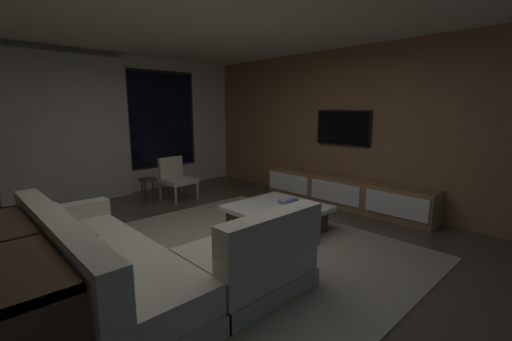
# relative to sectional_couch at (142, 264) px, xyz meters

# --- Properties ---
(floor) EXTENTS (9.20, 9.20, 0.00)m
(floor) POSITION_rel_sectional_couch_xyz_m (0.98, 0.20, -0.29)
(floor) COLOR #473D33
(back_wall_with_window) EXTENTS (6.60, 0.30, 2.70)m
(back_wall_with_window) POSITION_rel_sectional_couch_xyz_m (0.92, 3.82, 1.05)
(back_wall_with_window) COLOR beige
(back_wall_with_window) RESTS_ON floor
(media_wall) EXTENTS (0.12, 7.80, 2.70)m
(media_wall) POSITION_rel_sectional_couch_xyz_m (4.04, 0.20, 1.06)
(media_wall) COLOR #8E6642
(media_wall) RESTS_ON floor
(ceiling) EXTENTS (8.20, 8.20, 0.00)m
(ceiling) POSITION_rel_sectional_couch_xyz_m (0.98, 0.20, 2.41)
(ceiling) COLOR beige
(area_rug) EXTENTS (3.20, 3.80, 0.01)m
(area_rug) POSITION_rel_sectional_couch_xyz_m (1.33, 0.10, -0.28)
(area_rug) COLOR gray
(area_rug) RESTS_ON floor
(sectional_couch) EXTENTS (1.98, 2.50, 0.82)m
(sectional_couch) POSITION_rel_sectional_couch_xyz_m (0.00, 0.00, 0.00)
(sectional_couch) COLOR #A49C8C
(sectional_couch) RESTS_ON floor
(coffee_table) EXTENTS (1.16, 1.16, 0.36)m
(coffee_table) POSITION_rel_sectional_couch_xyz_m (2.06, 0.25, -0.10)
(coffee_table) COLOR #44301F
(coffee_table) RESTS_ON floor
(book_stack_on_coffee_table) EXTENTS (0.24, 0.19, 0.09)m
(book_stack_on_coffee_table) POSITION_rel_sectional_couch_xyz_m (2.25, 0.22, 0.11)
(book_stack_on_coffee_table) COLOR #A1D186
(book_stack_on_coffee_table) RESTS_ON coffee_table
(accent_chair_near_window) EXTENTS (0.58, 0.60, 0.78)m
(accent_chair_near_window) POSITION_rel_sectional_couch_xyz_m (1.93, 2.73, 0.14)
(accent_chair_near_window) COLOR #B2ADA0
(accent_chair_near_window) RESTS_ON floor
(side_stool) EXTENTS (0.32, 0.32, 0.46)m
(side_stool) POSITION_rel_sectional_couch_xyz_m (1.38, 2.76, 0.08)
(side_stool) COLOR #333338
(side_stool) RESTS_ON floor
(media_console) EXTENTS (0.46, 3.10, 0.52)m
(media_console) POSITION_rel_sectional_couch_xyz_m (3.75, 0.25, -0.04)
(media_console) COLOR #8E6642
(media_console) RESTS_ON floor
(mounted_tv) EXTENTS (0.05, 1.04, 0.60)m
(mounted_tv) POSITION_rel_sectional_couch_xyz_m (3.93, 0.45, 1.06)
(mounted_tv) COLOR black
(console_table_behind_couch) EXTENTS (0.40, 2.10, 0.74)m
(console_table_behind_couch) POSITION_rel_sectional_couch_xyz_m (-0.91, 0.13, 0.12)
(console_table_behind_couch) COLOR #44301F
(console_table_behind_couch) RESTS_ON floor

